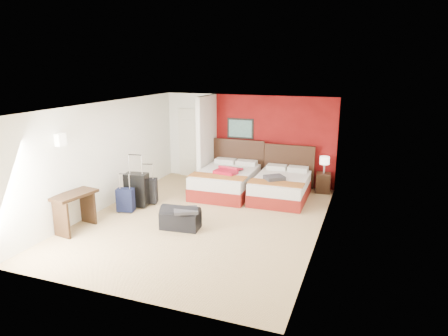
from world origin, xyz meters
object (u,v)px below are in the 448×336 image
at_px(suitcase_charcoal, 149,192).
at_px(suitcase_navy, 126,201).
at_px(table_lamp, 324,165).
at_px(suitcase_black, 137,191).
at_px(duffel_bag, 181,219).
at_px(red_suitcase_open, 228,170).
at_px(bed_left, 226,182).
at_px(bed_right, 281,188).
at_px(desk, 75,212).
at_px(nightstand, 323,183).

relative_size(suitcase_charcoal, suitcase_navy, 1.13).
height_order(table_lamp, suitcase_navy, table_lamp).
xyz_separation_m(suitcase_black, duffel_bag, (1.57, -0.85, -0.19)).
relative_size(table_lamp, suitcase_navy, 0.85).
relative_size(red_suitcase_open, suitcase_navy, 1.44).
bearing_deg(bed_left, red_suitcase_open, -46.24).
height_order(bed_right, desk, desk).
xyz_separation_m(bed_left, nightstand, (2.41, 0.97, -0.04)).
bearing_deg(desk, suitcase_navy, 81.45).
xyz_separation_m(nightstand, suitcase_navy, (-4.10, -3.11, 0.00)).
relative_size(red_suitcase_open, suitcase_black, 0.97).
bearing_deg(suitcase_black, suitcase_navy, -104.89).
bearing_deg(duffel_bag, bed_right, 54.08).
distance_m(duffel_bag, desk, 2.17).
xyz_separation_m(red_suitcase_open, table_lamp, (2.31, 1.07, 0.09)).
height_order(suitcase_charcoal, desk, desk).
distance_m(table_lamp, suitcase_navy, 5.17).
xyz_separation_m(suitcase_charcoal, duffel_bag, (1.42, -1.12, -0.10)).
xyz_separation_m(bed_left, bed_right, (1.46, 0.04, -0.02)).
bearing_deg(suitcase_black, desk, -113.22).
xyz_separation_m(table_lamp, suitcase_navy, (-4.10, -3.11, -0.48)).
distance_m(suitcase_charcoal, suitcase_navy, 0.72).
distance_m(table_lamp, duffel_bag, 4.36).
bearing_deg(table_lamp, suitcase_black, -146.42).
xyz_separation_m(table_lamp, suitcase_black, (-4.05, -2.69, -0.35)).
relative_size(bed_right, desk, 1.97).
xyz_separation_m(bed_right, table_lamp, (0.95, 0.93, 0.47)).
bearing_deg(nightstand, table_lamp, 0.00).
relative_size(bed_right, nightstand, 3.58).
relative_size(bed_right, suitcase_charcoal, 3.10).
distance_m(suitcase_black, duffel_bag, 1.80).
bearing_deg(desk, suitcase_charcoal, 81.91).
xyz_separation_m(table_lamp, desk, (-4.48, -4.35, -0.35)).
height_order(bed_left, suitcase_charcoal, bed_left).
distance_m(nightstand, suitcase_black, 4.87).
height_order(nightstand, desk, desk).
height_order(suitcase_charcoal, duffel_bag, suitcase_charcoal).
xyz_separation_m(suitcase_charcoal, desk, (-0.58, -1.94, 0.09)).
height_order(bed_left, suitcase_navy, bed_left).
height_order(suitcase_black, suitcase_charcoal, suitcase_black).
bearing_deg(desk, bed_left, 67.13).
height_order(bed_left, bed_right, bed_left).
distance_m(red_suitcase_open, desk, 3.94).
distance_m(bed_left, red_suitcase_open, 0.38).
bearing_deg(duffel_bag, bed_left, 82.91).
bearing_deg(table_lamp, duffel_bag, -125.01).
bearing_deg(red_suitcase_open, duffel_bag, -83.68).
bearing_deg(red_suitcase_open, suitcase_charcoal, -129.52).
distance_m(bed_right, nightstand, 1.33).
xyz_separation_m(nightstand, duffel_bag, (-2.48, -3.54, -0.06)).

